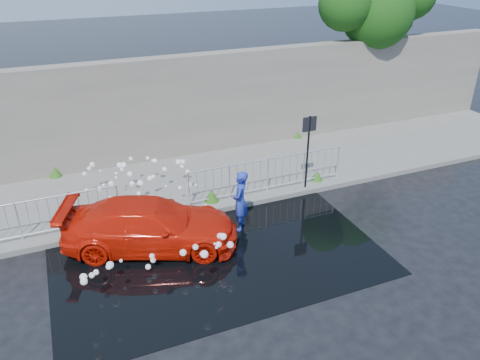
# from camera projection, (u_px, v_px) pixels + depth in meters

# --- Properties ---
(ground) EXTENTS (90.00, 90.00, 0.00)m
(ground) POSITION_uv_depth(u_px,v_px,m) (212.00, 283.00, 10.78)
(ground) COLOR black
(ground) RESTS_ON ground
(pavement) EXTENTS (30.00, 4.00, 0.15)m
(pavement) POSITION_uv_depth(u_px,v_px,m) (160.00, 187.00, 14.86)
(pavement) COLOR slate
(pavement) RESTS_ON ground
(curb) EXTENTS (30.00, 0.25, 0.16)m
(curb) POSITION_uv_depth(u_px,v_px,m) (177.00, 217.00, 13.21)
(curb) COLOR slate
(curb) RESTS_ON ground
(retaining_wall) EXTENTS (30.00, 0.60, 3.50)m
(retaining_wall) POSITION_uv_depth(u_px,v_px,m) (140.00, 111.00, 15.84)
(retaining_wall) COLOR #6C655B
(retaining_wall) RESTS_ON pavement
(puddle) EXTENTS (8.00, 5.00, 0.01)m
(puddle) POSITION_uv_depth(u_px,v_px,m) (217.00, 254.00, 11.77)
(puddle) COLOR black
(puddle) RESTS_ON ground
(sign_post) EXTENTS (0.45, 0.06, 2.50)m
(sign_post) POSITION_uv_depth(u_px,v_px,m) (308.00, 141.00, 13.97)
(sign_post) COLOR black
(sign_post) RESTS_ON ground
(tree) EXTENTS (5.01, 2.81, 6.18)m
(tree) POSITION_uv_depth(u_px,v_px,m) (377.00, 8.00, 17.93)
(tree) COLOR #332114
(tree) RESTS_ON ground
(railing_left) EXTENTS (5.05, 0.05, 1.10)m
(railing_left) POSITION_uv_depth(u_px,v_px,m) (18.00, 220.00, 11.84)
(railing_left) COLOR silver
(railing_left) RESTS_ON pavement
(railing_right) EXTENTS (5.05, 0.05, 1.10)m
(railing_right) POSITION_uv_depth(u_px,v_px,m) (268.00, 174.00, 14.22)
(railing_right) COLOR silver
(railing_right) RESTS_ON pavement
(weeds) EXTENTS (12.17, 3.93, 0.38)m
(weeds) POSITION_uv_depth(u_px,v_px,m) (155.00, 190.00, 14.20)
(weeds) COLOR #224F15
(weeds) RESTS_ON pavement
(water_spray) EXTENTS (3.73, 5.67, 1.06)m
(water_spray) POSITION_uv_depth(u_px,v_px,m) (147.00, 207.00, 12.47)
(water_spray) COLOR white
(water_spray) RESTS_ON ground
(red_car) EXTENTS (4.73, 3.21, 1.27)m
(red_car) POSITION_uv_depth(u_px,v_px,m) (150.00, 225.00, 11.82)
(red_car) COLOR red
(red_car) RESTS_ON ground
(person) EXTENTS (0.68, 0.75, 1.72)m
(person) POSITION_uv_depth(u_px,v_px,m) (240.00, 201.00, 12.47)
(person) COLOR #2233AB
(person) RESTS_ON ground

